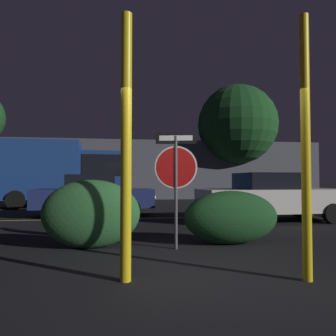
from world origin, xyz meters
The scene contains 12 objects.
ground_plane centered at (0.00, 0.00, 0.00)m, with size 260.00×260.00×0.00m, color black.
road_center_stripe centered at (0.00, 6.63, 0.00)m, with size 36.89×0.12×0.01m, color gold.
stop_sign centered at (-0.13, 1.62, 1.54)m, with size 0.80×0.18×2.21m.
yellow_pole_left centered at (-1.10, -0.23, 1.75)m, with size 0.14×0.14×3.50m, color yellow.
yellow_pole_right centered at (1.23, -0.55, 1.75)m, with size 0.12×0.12×3.50m, color yellow.
hedge_bush_1 centered at (-1.72, 1.92, 0.65)m, with size 1.86×0.74×1.31m, color #285B2D.
hedge_bush_2 centered at (1.07, 1.93, 0.54)m, with size 1.95×0.90×1.08m, color #19421E.
passing_car_2 centered at (-2.16, 7.79, 0.74)m, with size 4.42×2.13×1.49m.
passing_car_3 centered at (3.61, 5.31, 0.76)m, with size 4.84×2.09×1.52m.
delivery_truck centered at (-3.84, 11.93, 1.71)m, with size 6.47×2.58×3.16m.
tree_1 centered at (6.93, 17.38, 5.19)m, with size 5.55×5.55×7.97m.
building_backdrop centered at (1.00, 18.77, 2.00)m, with size 23.97×3.12×4.00m, color #4C4C56.
Camera 1 is at (-1.16, -4.51, 1.30)m, focal length 35.00 mm.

